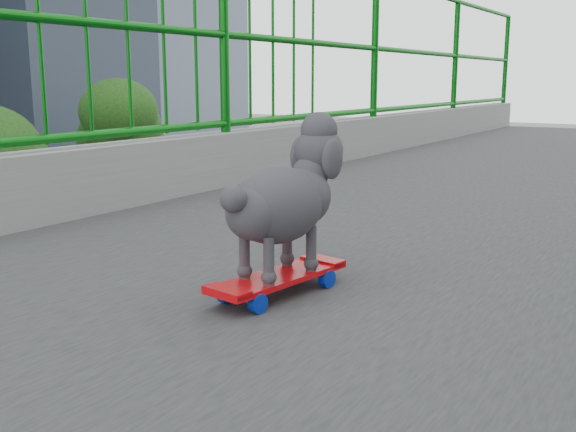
% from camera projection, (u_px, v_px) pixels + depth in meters
% --- Properties ---
extents(skateboard, '(0.20, 0.47, 0.06)m').
position_uv_depth(skateboard, '(279.00, 280.00, 1.89)').
color(skateboard, red).
rests_on(skateboard, footbridge).
extents(poodle, '(0.25, 0.48, 0.40)m').
position_uv_depth(poodle, '(285.00, 197.00, 1.87)').
color(poodle, '#2F2C31').
rests_on(poodle, skateboard).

